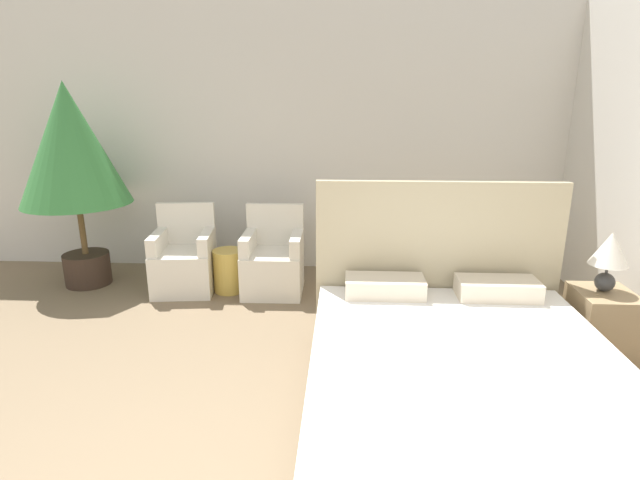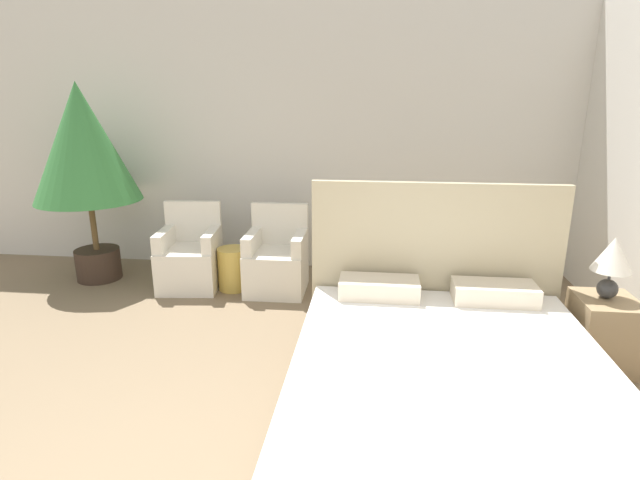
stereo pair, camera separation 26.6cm
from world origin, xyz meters
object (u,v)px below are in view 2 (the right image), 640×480
at_px(potted_palm, 83,149).
at_px(nightstand, 603,332).
at_px(armchair_near_window_right, 277,264).
at_px(side_table, 233,269).
at_px(table_lamp, 612,259).
at_px(armchair_near_window_left, 190,261).
at_px(bed, 447,381).

height_order(potted_palm, nightstand, potted_palm).
xyz_separation_m(armchair_near_window_right, side_table, (-0.45, -0.01, -0.07)).
height_order(armchair_near_window_right, nightstand, armchair_near_window_right).
bearing_deg(potted_palm, side_table, -4.62).
relative_size(armchair_near_window_right, table_lamp, 1.90).
xyz_separation_m(table_lamp, side_table, (-3.08, 1.13, -0.60)).
bearing_deg(table_lamp, side_table, 159.83).
xyz_separation_m(armchair_near_window_left, potted_palm, (-1.08, 0.12, 1.11)).
bearing_deg(armchair_near_window_left, bed, -45.94).
relative_size(bed, armchair_near_window_left, 2.60).
xyz_separation_m(armchair_near_window_right, nightstand, (2.64, -1.16, -0.02)).
bearing_deg(bed, table_lamp, 34.20).
distance_m(potted_palm, table_lamp, 4.82).
height_order(armchair_near_window_left, table_lamp, table_lamp).
bearing_deg(bed, armchair_near_window_left, 140.15).
bearing_deg(side_table, nightstand, -20.49).
bearing_deg(armchair_near_window_right, side_table, 179.98).
relative_size(armchair_near_window_right, nightstand, 1.65).
bearing_deg(potted_palm, bed, -31.20).
bearing_deg(armchair_near_window_right, bed, -54.38).
bearing_deg(side_table, table_lamp, -20.17).
distance_m(table_lamp, side_table, 3.34).
xyz_separation_m(bed, table_lamp, (1.20, 0.81, 0.55)).
distance_m(armchair_near_window_left, potted_palm, 1.55).
relative_size(armchair_near_window_left, potted_palm, 0.42).
xyz_separation_m(bed, potted_palm, (-3.42, 2.07, 1.13)).
distance_m(armchair_near_window_right, table_lamp, 2.92).
height_order(armchair_near_window_left, side_table, armchair_near_window_left).
bearing_deg(armchair_near_window_left, armchair_near_window_right, -6.08).
xyz_separation_m(armchair_near_window_left, side_table, (0.45, -0.01, -0.07)).
bearing_deg(armchair_near_window_right, nightstand, -24.44).
relative_size(table_lamp, side_table, 1.04).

